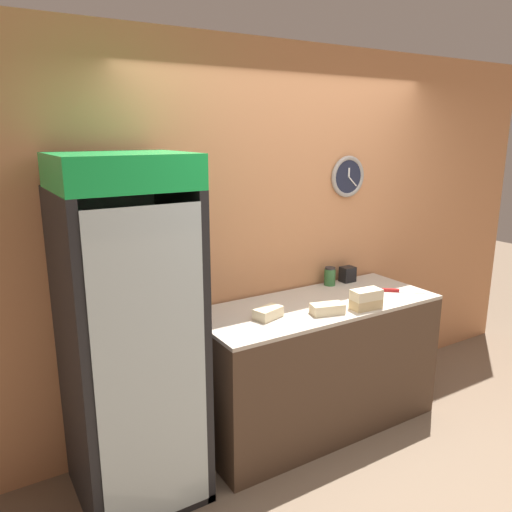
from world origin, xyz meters
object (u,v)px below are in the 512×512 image
condiment_jar (330,276)px  sandwich_flat_right (268,313)px  sandwich_stack_bottom (366,304)px  chefs_knife (397,291)px  napkin_dispenser (348,274)px  beverage_cooler (126,317)px  sandwich_flat_left (327,309)px  sandwich_stack_middle (366,294)px

condiment_jar → sandwich_flat_right: bearing=-156.5°
sandwich_flat_right → condiment_jar: bearing=23.5°
sandwich_stack_bottom → chefs_knife: bearing=17.7°
condiment_jar → napkin_dispenser: condiment_jar is taller
beverage_cooler → sandwich_flat_left: (1.26, -0.24, -0.11)m
sandwich_flat_right → napkin_dispenser: bearing=19.4°
condiment_jar → napkin_dispenser: 0.18m
sandwich_stack_middle → sandwich_flat_right: bearing=163.2°
sandwich_stack_bottom → condiment_jar: condiment_jar is taller
sandwich_stack_middle → napkin_dispenser: 0.63m
chefs_knife → sandwich_flat_left: bearing=-173.7°
beverage_cooler → sandwich_flat_left: size_ratio=8.44×
beverage_cooler → condiment_jar: beverage_cooler is taller
beverage_cooler → napkin_dispenser: size_ratio=16.61×
sandwich_stack_middle → napkin_dispenser: bearing=59.6°
sandwich_stack_bottom → beverage_cooler: bearing=168.8°
beverage_cooler → condiment_jar: (1.67, 0.24, -0.08)m
beverage_cooler → chefs_knife: 2.00m
sandwich_flat_left → napkin_dispenser: (0.60, 0.48, 0.03)m
beverage_cooler → sandwich_stack_bottom: size_ratio=9.32×
sandwich_flat_left → sandwich_flat_right: bearing=160.2°
sandwich_stack_middle → chefs_knife: sandwich_stack_middle is taller
sandwich_flat_right → condiment_jar: (0.79, 0.34, 0.04)m
beverage_cooler → napkin_dispenser: bearing=7.3°
sandwich_stack_bottom → condiment_jar: (0.14, 0.54, 0.04)m
sandwich_flat_right → chefs_knife: (1.11, -0.05, -0.03)m
beverage_cooler → chefs_knife: (1.99, -0.16, -0.14)m
condiment_jar → beverage_cooler: bearing=-171.9°
beverage_cooler → sandwich_flat_right: size_ratio=9.50×
chefs_knife → sandwich_flat_right: bearing=177.3°
sandwich_stack_bottom → napkin_dispenser: (0.32, 0.54, 0.03)m
sandwich_stack_bottom → napkin_dispenser: 0.63m
sandwich_flat_left → condiment_jar: condiment_jar is taller
sandwich_flat_left → chefs_knife: 0.74m
sandwich_flat_left → condiment_jar: size_ratio=1.66×
beverage_cooler → condiment_jar: 1.69m
beverage_cooler → sandwich_flat_left: 1.28m
sandwich_stack_middle → sandwich_flat_left: size_ratio=0.90×
sandwich_stack_bottom → sandwich_flat_left: bearing=167.3°
sandwich_stack_bottom → chefs_knife: sandwich_stack_bottom is taller
sandwich_flat_left → napkin_dispenser: bearing=38.5°
sandwich_flat_left → sandwich_stack_middle: bearing=-12.7°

